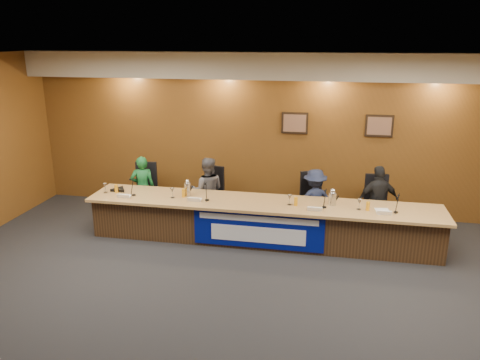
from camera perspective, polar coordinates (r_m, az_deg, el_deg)
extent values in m
plane|color=black|center=(6.31, -0.78, -16.31)|extent=(10.00, 10.00, 0.00)
cube|color=silver|center=(5.27, -0.92, 14.12)|extent=(10.00, 8.00, 0.04)
cube|color=brown|center=(9.41, 4.21, 5.56)|extent=(10.00, 0.04, 3.20)
cube|color=beige|center=(8.98, 4.20, 13.71)|extent=(10.00, 0.50, 0.50)
cube|color=#3D2815|center=(8.25, 2.65, -5.19)|extent=(6.00, 0.80, 0.70)
cube|color=#AC814A|center=(8.06, 2.63, -2.85)|extent=(6.10, 0.95, 0.05)
cube|color=#030E75|center=(7.86, 2.20, -6.11)|extent=(2.20, 0.02, 0.65)
cube|color=silver|center=(7.77, 2.20, -4.79)|extent=(2.00, 0.01, 0.10)
cube|color=silver|center=(7.88, 2.18, -6.68)|extent=(1.60, 0.01, 0.28)
cube|color=black|center=(9.29, 6.69, 6.92)|extent=(0.52, 0.04, 0.42)
cube|color=black|center=(9.31, 16.61, 6.34)|extent=(0.52, 0.04, 0.42)
imported|color=#165F2B|center=(9.35, -11.75, -0.93)|extent=(0.54, 0.44, 1.27)
imported|color=#535359|center=(8.94, -3.99, -1.33)|extent=(0.71, 0.60, 1.31)
imported|color=#1A213C|center=(8.67, 9.05, -2.52)|extent=(0.87, 0.69, 1.19)
imported|color=black|center=(8.70, 16.45, -2.53)|extent=(0.83, 0.54, 1.31)
cube|color=black|center=(9.49, -11.47, -1.65)|extent=(0.56, 0.56, 0.08)
cube|color=black|center=(9.08, -3.81, -2.19)|extent=(0.59, 0.59, 0.08)
cube|color=black|center=(8.81, 9.04, -3.00)|extent=(0.63, 0.63, 0.08)
cube|color=black|center=(8.85, 16.30, -3.40)|extent=(0.51, 0.51, 0.08)
cube|color=white|center=(8.47, -14.06, -1.88)|extent=(0.24, 0.08, 0.10)
cylinder|color=black|center=(8.58, -12.84, -1.79)|extent=(0.07, 0.07, 0.02)
cylinder|color=orange|center=(8.78, -14.84, -1.05)|extent=(0.06, 0.06, 0.15)
cylinder|color=silver|center=(8.83, -16.11, -0.95)|extent=(0.08, 0.08, 0.18)
cube|color=white|center=(8.08, -5.65, -2.36)|extent=(0.24, 0.08, 0.10)
cylinder|color=black|center=(8.13, -4.04, -2.45)|extent=(0.07, 0.07, 0.02)
cylinder|color=orange|center=(8.32, -6.90, -1.59)|extent=(0.06, 0.06, 0.15)
cylinder|color=silver|center=(8.31, -8.23, -1.57)|extent=(0.08, 0.08, 0.18)
cube|color=white|center=(7.70, 9.10, -3.50)|extent=(0.24, 0.08, 0.10)
cylinder|color=black|center=(7.90, 10.23, -3.27)|extent=(0.07, 0.07, 0.02)
cylinder|color=orange|center=(7.90, 6.82, -2.61)|extent=(0.06, 0.06, 0.15)
cylinder|color=silver|center=(7.92, 6.06, -2.42)|extent=(0.08, 0.08, 0.18)
cube|color=white|center=(7.79, 17.19, -3.81)|extent=(0.24, 0.08, 0.10)
cylinder|color=black|center=(7.97, 18.46, -3.74)|extent=(0.07, 0.07, 0.02)
cylinder|color=orange|center=(7.91, 15.32, -3.10)|extent=(0.06, 0.06, 0.15)
cylinder|color=silver|center=(7.91, 14.34, -2.90)|extent=(0.08, 0.08, 0.18)
cylinder|color=silver|center=(8.38, -6.40, -1.12)|extent=(0.11, 0.11, 0.24)
cylinder|color=silver|center=(8.03, 11.20, -2.25)|extent=(0.13, 0.13, 0.22)
cylinder|color=black|center=(8.89, -14.52, -1.14)|extent=(0.32, 0.32, 0.05)
cube|color=white|center=(7.96, 17.03, -3.68)|extent=(0.26, 0.33, 0.01)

